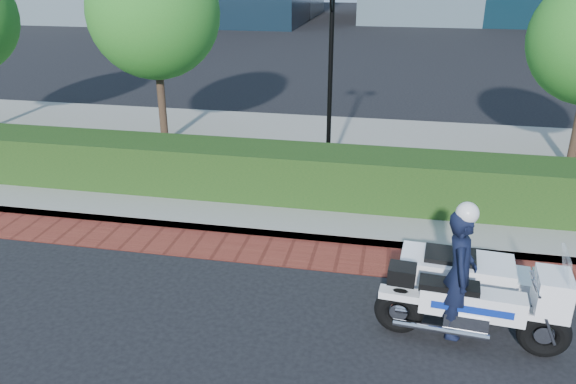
# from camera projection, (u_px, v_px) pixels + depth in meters

# --- Properties ---
(ground) EXTENTS (120.00, 120.00, 0.00)m
(ground) POSITION_uv_depth(u_px,v_px,m) (216.00, 295.00, 8.40)
(ground) COLOR black
(ground) RESTS_ON ground
(brick_strip) EXTENTS (60.00, 1.00, 0.01)m
(brick_strip) POSITION_uv_depth(u_px,v_px,m) (242.00, 248.00, 9.76)
(brick_strip) COLOR maroon
(brick_strip) RESTS_ON ground
(sidewalk) EXTENTS (60.00, 8.00, 0.15)m
(sidewalk) POSITION_uv_depth(u_px,v_px,m) (291.00, 160.00, 13.80)
(sidewalk) COLOR gray
(sidewalk) RESTS_ON ground
(hedge_main) EXTENTS (18.00, 1.20, 1.00)m
(hedge_main) POSITION_uv_depth(u_px,v_px,m) (269.00, 172.00, 11.41)
(hedge_main) COLOR black
(hedge_main) RESTS_ON sidewalk
(lamppost) EXTENTS (1.02, 0.70, 4.21)m
(lamppost) POSITION_uv_depth(u_px,v_px,m) (331.00, 46.00, 11.78)
(lamppost) COLOR black
(lamppost) RESTS_ON sidewalk
(tree_b) EXTENTS (3.20, 3.20, 4.89)m
(tree_b) POSITION_uv_depth(u_px,v_px,m) (154.00, 13.00, 13.59)
(tree_b) COLOR #332319
(tree_b) RESTS_ON sidewalk
(police_motorcycle) EXTENTS (2.46, 1.81, 1.99)m
(police_motorcycle) POSITION_uv_depth(u_px,v_px,m) (464.00, 283.00, 7.44)
(police_motorcycle) COLOR black
(police_motorcycle) RESTS_ON ground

